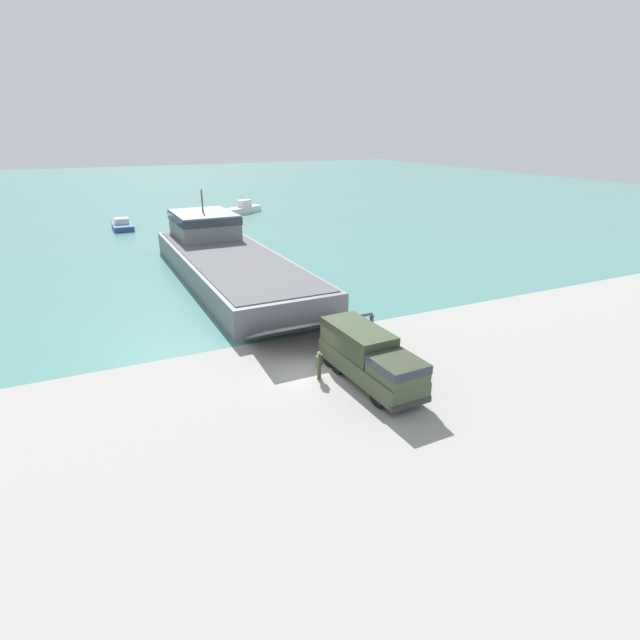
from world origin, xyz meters
name	(u,v)px	position (x,y,z in m)	size (l,w,h in m)	color
ground_plane	(305,373)	(0.00, 0.00, 0.00)	(240.00, 240.00, 0.00)	gray
water_surface	(129,194)	(0.00, 95.39, 0.00)	(240.00, 180.00, 0.01)	#477F7A
landing_craft	(225,256)	(1.65, 22.74, 1.74)	(8.90, 33.71, 7.29)	slate
military_truck	(370,357)	(2.78, -2.60, 1.52)	(2.70, 7.79, 2.89)	#3D4C33
soldier_on_ramp	(319,363)	(0.42, -1.05, 0.98)	(0.50, 0.45, 1.70)	#475638
moored_boat_a	(243,209)	(14.45, 58.58, 0.71)	(7.27, 5.29, 2.14)	white
moored_boat_b	(123,226)	(-5.28, 51.91, 0.50)	(2.62, 5.45, 1.52)	navy
mooring_bollard	(372,320)	(7.37, 4.75, 0.46)	(0.33, 0.33, 0.84)	#333338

